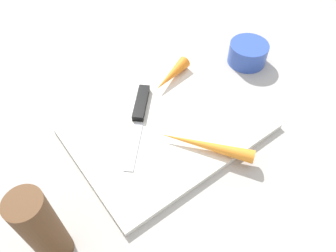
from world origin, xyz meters
TOP-DOWN VIEW (x-y plane):
  - ground_plane at (0.00, 0.00)m, footprint 1.40×1.40m
  - cutting_board at (0.00, 0.00)m, footprint 0.36×0.26m
  - knife at (-0.02, 0.07)m, footprint 0.15×0.16m
  - carrot_long at (0.02, -0.08)m, footprint 0.12×0.16m
  - carrot_short at (0.08, 0.10)m, footprint 0.11×0.06m
  - small_bowl at (0.27, 0.05)m, footprint 0.09×0.09m
  - pepper_grinder at (-0.27, -0.08)m, footprint 0.05×0.05m

SIDE VIEW (x-z plane):
  - ground_plane at x=0.00m, z-range 0.00..0.00m
  - cutting_board at x=0.00m, z-range 0.00..0.01m
  - knife at x=-0.02m, z-range 0.01..0.02m
  - small_bowl at x=0.27m, z-range 0.00..0.05m
  - carrot_long at x=0.02m, z-range 0.01..0.04m
  - carrot_short at x=0.08m, z-range 0.01..0.04m
  - pepper_grinder at x=-0.27m, z-range 0.00..0.16m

